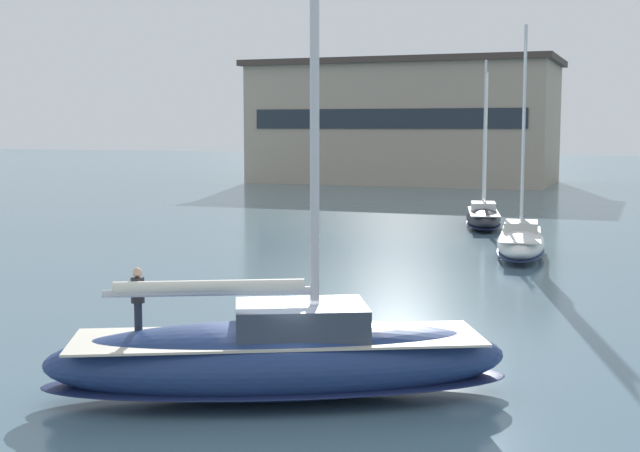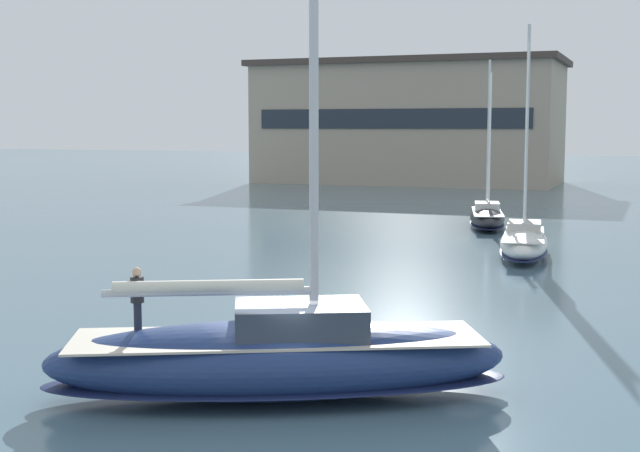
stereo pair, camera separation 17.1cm
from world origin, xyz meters
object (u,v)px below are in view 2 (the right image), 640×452
at_px(sailboat_moored_near_marina, 487,214).
at_px(sailboat_moored_far_slip, 524,238).
at_px(tree_shore_center, 282,112).
at_px(sailboat_main, 278,356).

relative_size(sailboat_moored_near_marina, sailboat_moored_far_slip, 0.93).
distance_m(tree_shore_center, sailboat_moored_far_slip, 67.39).
height_order(tree_shore_center, sailboat_moored_far_slip, tree_shore_center).
xyz_separation_m(tree_shore_center, sailboat_moored_near_marina, (33.53, -42.49, -7.67)).
height_order(tree_shore_center, sailboat_moored_near_marina, tree_shore_center).
bearing_deg(sailboat_main, sailboat_moored_far_slip, 85.42).
relative_size(tree_shore_center, sailboat_main, 0.76).
xyz_separation_m(sailboat_main, sailboat_moored_far_slip, (2.18, 27.16, -0.12)).
bearing_deg(tree_shore_center, sailboat_moored_near_marina, -51.72).
height_order(sailboat_moored_near_marina, sailboat_moored_far_slip, sailboat_moored_far_slip).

